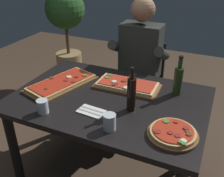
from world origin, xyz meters
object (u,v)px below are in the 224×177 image
object	(u,v)px
oil_bottle_amber	(178,80)
seated_diner	(139,61)
dining_table	(109,108)
wine_bottle_dark	(131,94)
pizza_rectangular_left	(62,83)
pizza_rectangular_front	(127,85)
tumbler_near_camera	(43,106)
diner_chair	(141,80)
potted_plant_corner	(66,26)
pizza_round_far	(173,133)
tumbler_far_side	(109,123)

from	to	relation	value
oil_bottle_amber	seated_diner	size ratio (longest dim) A/B	0.23
dining_table	wine_bottle_dark	size ratio (longest dim) A/B	4.50
pizza_rectangular_left	oil_bottle_amber	bearing A→B (deg)	15.53
pizza_rectangular_front	tumbler_near_camera	size ratio (longest dim) A/B	5.39
oil_bottle_amber	diner_chair	size ratio (longest dim) A/B	0.34
wine_bottle_dark	tumbler_near_camera	world-z (taller)	wine_bottle_dark
dining_table	wine_bottle_dark	distance (m)	0.31
pizza_rectangular_left	wine_bottle_dark	size ratio (longest dim) A/B	2.00
oil_bottle_amber	diner_chair	bearing A→B (deg)	127.65
diner_chair	potted_plant_corner	world-z (taller)	potted_plant_corner
wine_bottle_dark	oil_bottle_amber	xyz separation A→B (m)	(0.23, 0.35, -0.01)
pizza_round_far	dining_table	bearing A→B (deg)	154.40
tumbler_near_camera	tumbler_far_side	bearing A→B (deg)	2.18
tumbler_near_camera	potted_plant_corner	size ratio (longest dim) A/B	0.07
tumbler_near_camera	seated_diner	distance (m)	1.13
dining_table	seated_diner	bearing A→B (deg)	91.95
wine_bottle_dark	diner_chair	world-z (taller)	wine_bottle_dark
dining_table	tumbler_far_side	bearing A→B (deg)	-65.07
wine_bottle_dark	diner_chair	xyz separation A→B (m)	(-0.23, 0.94, -0.38)
oil_bottle_amber	dining_table	bearing A→B (deg)	-149.24
pizza_round_far	diner_chair	xyz separation A→B (m)	(-0.54, 1.10, -0.27)
wine_bottle_dark	oil_bottle_amber	distance (m)	0.42
tumbler_far_side	potted_plant_corner	xyz separation A→B (m)	(-1.44, 1.75, -0.00)
wine_bottle_dark	diner_chair	bearing A→B (deg)	103.45
wine_bottle_dark	pizza_rectangular_left	bearing A→B (deg)	170.18
pizza_round_far	potted_plant_corner	xyz separation A→B (m)	(-1.80, 1.66, 0.02)
dining_table	tumbler_near_camera	bearing A→B (deg)	-131.71
diner_chair	seated_diner	world-z (taller)	seated_diner
tumbler_far_side	diner_chair	world-z (taller)	diner_chair
pizza_round_far	tumbler_near_camera	bearing A→B (deg)	-172.72
dining_table	diner_chair	size ratio (longest dim) A/B	1.61
pizza_round_far	tumbler_near_camera	distance (m)	0.84
tumbler_near_camera	tumbler_far_side	size ratio (longest dim) A/B	0.91
diner_chair	seated_diner	size ratio (longest dim) A/B	0.65
oil_bottle_amber	tumbler_near_camera	xyz separation A→B (m)	(-0.75, -0.61, -0.07)
pizza_round_far	pizza_rectangular_left	bearing A→B (deg)	164.03
potted_plant_corner	oil_bottle_amber	bearing A→B (deg)	-33.94
tumbler_near_camera	tumbler_far_side	xyz separation A→B (m)	(0.47, 0.02, -0.00)
oil_bottle_amber	seated_diner	xyz separation A→B (m)	(-0.46, 0.48, -0.11)
tumbler_far_side	pizza_rectangular_front	bearing A→B (deg)	100.14
pizza_round_far	diner_chair	size ratio (longest dim) A/B	0.34
tumbler_near_camera	diner_chair	xyz separation A→B (m)	(0.29, 1.21, -0.30)
dining_table	oil_bottle_amber	bearing A→B (deg)	30.76
oil_bottle_amber	potted_plant_corner	bearing A→B (deg)	146.06
oil_bottle_amber	tumbler_far_side	bearing A→B (deg)	-114.99
tumbler_near_camera	diner_chair	distance (m)	1.28
pizza_rectangular_front	pizza_rectangular_left	distance (m)	0.52
pizza_rectangular_left	pizza_round_far	distance (m)	0.98
pizza_round_far	oil_bottle_amber	distance (m)	0.52
diner_chair	oil_bottle_amber	bearing A→B (deg)	-52.35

